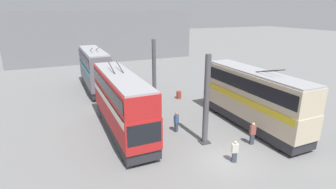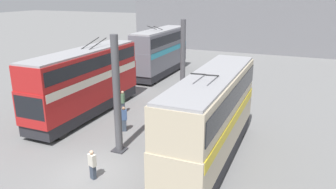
{
  "view_description": "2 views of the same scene",
  "coord_description": "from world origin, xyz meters",
  "px_view_note": "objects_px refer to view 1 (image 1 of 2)",
  "views": [
    {
      "loc": [
        -12.88,
        10.11,
        9.93
      ],
      "look_at": [
        7.95,
        0.84,
        2.55
      ],
      "focal_mm": 28.0,
      "sensor_mm": 36.0,
      "label": 1
    },
    {
      "loc": [
        -12.5,
        -9.65,
        9.19
      ],
      "look_at": [
        10.11,
        -0.1,
        1.44
      ],
      "focal_mm": 35.0,
      "sensor_mm": 36.0,
      "label": 2
    }
  ],
  "objects_px": {
    "bus_left_near": "(254,96)",
    "person_aisle_midway": "(176,121)",
    "person_aisle_foreground": "(235,151)",
    "bus_right_near": "(122,100)",
    "person_by_left_row": "(253,133)",
    "bus_right_far": "(94,68)",
    "oil_drum": "(179,95)",
    "person_by_right_row": "(143,112)"
  },
  "relations": [
    {
      "from": "bus_left_near",
      "to": "bus_right_near",
      "type": "distance_m",
      "value": 11.28
    },
    {
      "from": "bus_right_near",
      "to": "bus_right_far",
      "type": "relative_size",
      "value": 1.11
    },
    {
      "from": "bus_right_near",
      "to": "person_aisle_foreground",
      "type": "relative_size",
      "value": 7.1
    },
    {
      "from": "bus_right_near",
      "to": "person_aisle_foreground",
      "type": "height_order",
      "value": "bus_right_near"
    },
    {
      "from": "bus_right_near",
      "to": "oil_drum",
      "type": "relative_size",
      "value": 12.71
    },
    {
      "from": "person_by_left_row",
      "to": "oil_drum",
      "type": "height_order",
      "value": "person_by_left_row"
    },
    {
      "from": "person_by_left_row",
      "to": "person_by_right_row",
      "type": "bearing_deg",
      "value": -131.04
    },
    {
      "from": "bus_left_near",
      "to": "bus_right_far",
      "type": "relative_size",
      "value": 1.1
    },
    {
      "from": "person_aisle_midway",
      "to": "oil_drum",
      "type": "bearing_deg",
      "value": 126.96
    },
    {
      "from": "bus_right_far",
      "to": "bus_left_near",
      "type": "bearing_deg",
      "value": -147.86
    },
    {
      "from": "bus_right_near",
      "to": "person_by_right_row",
      "type": "xyz_separation_m",
      "value": [
        1.46,
        -2.31,
        -1.94
      ]
    },
    {
      "from": "person_aisle_foreground",
      "to": "bus_right_far",
      "type": "bearing_deg",
      "value": -145.46
    },
    {
      "from": "oil_drum",
      "to": "person_by_left_row",
      "type": "bearing_deg",
      "value": -178.7
    },
    {
      "from": "person_aisle_foreground",
      "to": "oil_drum",
      "type": "relative_size",
      "value": 1.79
    },
    {
      "from": "bus_right_near",
      "to": "oil_drum",
      "type": "height_order",
      "value": "bus_right_near"
    },
    {
      "from": "bus_left_near",
      "to": "person_aisle_midway",
      "type": "bearing_deg",
      "value": 75.04
    },
    {
      "from": "bus_right_far",
      "to": "person_aisle_midway",
      "type": "distance_m",
      "value": 16.06
    },
    {
      "from": "person_aisle_midway",
      "to": "oil_drum",
      "type": "distance_m",
      "value": 8.87
    },
    {
      "from": "person_by_left_row",
      "to": "person_aisle_midway",
      "type": "xyz_separation_m",
      "value": [
        4.37,
        4.38,
        -0.02
      ]
    },
    {
      "from": "bus_left_near",
      "to": "oil_drum",
      "type": "height_order",
      "value": "bus_left_near"
    },
    {
      "from": "person_by_left_row",
      "to": "person_aisle_midway",
      "type": "relative_size",
      "value": 1.02
    },
    {
      "from": "person_by_right_row",
      "to": "bus_right_near",
      "type": "bearing_deg",
      "value": 17.19
    },
    {
      "from": "bus_left_near",
      "to": "person_aisle_foreground",
      "type": "height_order",
      "value": "bus_left_near"
    },
    {
      "from": "person_by_right_row",
      "to": "person_aisle_foreground",
      "type": "bearing_deg",
      "value": 95.99
    },
    {
      "from": "person_by_left_row",
      "to": "bus_right_near",
      "type": "bearing_deg",
      "value": -116.0
    },
    {
      "from": "bus_right_near",
      "to": "bus_right_far",
      "type": "height_order",
      "value": "bus_right_far"
    },
    {
      "from": "bus_left_near",
      "to": "oil_drum",
      "type": "xyz_separation_m",
      "value": [
        9.6,
        2.47,
        -2.43
      ]
    },
    {
      "from": "bus_right_far",
      "to": "person_aisle_foreground",
      "type": "bearing_deg",
      "value": -164.82
    },
    {
      "from": "person_aisle_foreground",
      "to": "person_aisle_midway",
      "type": "xyz_separation_m",
      "value": [
        5.86,
        1.58,
        0.11
      ]
    },
    {
      "from": "person_by_right_row",
      "to": "oil_drum",
      "type": "height_order",
      "value": "person_by_right_row"
    },
    {
      "from": "bus_right_near",
      "to": "person_by_left_row",
      "type": "xyz_separation_m",
      "value": [
        -5.97,
        -8.57,
        -1.94
      ]
    },
    {
      "from": "person_aisle_foreground",
      "to": "person_aisle_midway",
      "type": "relative_size",
      "value": 0.9
    },
    {
      "from": "person_by_left_row",
      "to": "person_aisle_midway",
      "type": "bearing_deg",
      "value": -126.05
    },
    {
      "from": "oil_drum",
      "to": "bus_right_near",
      "type": "bearing_deg",
      "value": 126.96
    },
    {
      "from": "bus_right_near",
      "to": "person_aisle_midway",
      "type": "height_order",
      "value": "bus_right_near"
    },
    {
      "from": "person_by_left_row",
      "to": "person_by_right_row",
      "type": "height_order",
      "value": "person_by_left_row"
    },
    {
      "from": "bus_right_far",
      "to": "bus_right_near",
      "type": "bearing_deg",
      "value": -180.0
    },
    {
      "from": "person_by_right_row",
      "to": "oil_drum",
      "type": "distance_m",
      "value": 7.68
    },
    {
      "from": "person_by_left_row",
      "to": "oil_drum",
      "type": "relative_size",
      "value": 2.04
    },
    {
      "from": "bus_right_far",
      "to": "oil_drum",
      "type": "distance_m",
      "value": 11.48
    },
    {
      "from": "person_by_left_row",
      "to": "person_aisle_foreground",
      "type": "height_order",
      "value": "person_by_left_row"
    },
    {
      "from": "person_aisle_foreground",
      "to": "oil_drum",
      "type": "xyz_separation_m",
      "value": [
        13.7,
        -2.53,
        -0.39
      ]
    }
  ]
}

